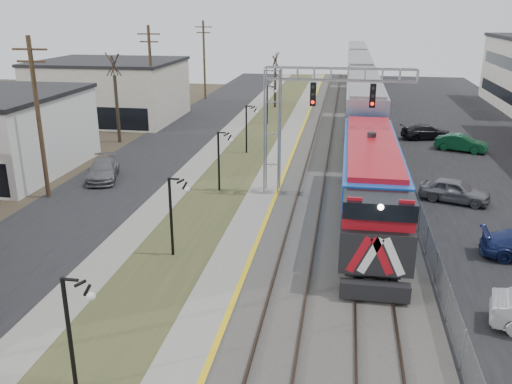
# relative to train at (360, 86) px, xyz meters

# --- Properties ---
(street_west) EXTENTS (7.00, 120.00, 0.04)m
(street_west) POSITION_rel_train_xyz_m (-17.00, -24.19, -2.90)
(street_west) COLOR black
(street_west) RESTS_ON ground
(sidewalk) EXTENTS (2.00, 120.00, 0.08)m
(sidewalk) POSITION_rel_train_xyz_m (-12.50, -24.19, -2.88)
(sidewalk) COLOR gray
(sidewalk) RESTS_ON ground
(grass_median) EXTENTS (4.00, 120.00, 0.06)m
(grass_median) POSITION_rel_train_xyz_m (-9.50, -24.19, -2.89)
(grass_median) COLOR #3D4424
(grass_median) RESTS_ON ground
(platform) EXTENTS (2.00, 120.00, 0.24)m
(platform) POSITION_rel_train_xyz_m (-6.50, -24.19, -2.80)
(platform) COLOR gray
(platform) RESTS_ON ground
(ballast_bed) EXTENTS (8.00, 120.00, 0.20)m
(ballast_bed) POSITION_rel_train_xyz_m (-1.50, -24.19, -2.82)
(ballast_bed) COLOR #595651
(ballast_bed) RESTS_ON ground
(parking_lot) EXTENTS (16.00, 120.00, 0.04)m
(parking_lot) POSITION_rel_train_xyz_m (10.50, -24.19, -2.90)
(parking_lot) COLOR black
(parking_lot) RESTS_ON ground
(platform_edge) EXTENTS (0.24, 120.00, 0.01)m
(platform_edge) POSITION_rel_train_xyz_m (-5.62, -24.19, -2.67)
(platform_edge) COLOR gold
(platform_edge) RESTS_ON platform
(track_near) EXTENTS (1.58, 120.00, 0.15)m
(track_near) POSITION_rel_train_xyz_m (-3.50, -24.19, -2.64)
(track_near) COLOR #2D2119
(track_near) RESTS_ON ballast_bed
(track_far) EXTENTS (1.58, 120.00, 0.15)m
(track_far) POSITION_rel_train_xyz_m (-0.00, -24.19, -2.64)
(track_far) COLOR #2D2119
(track_far) RESTS_ON ballast_bed
(train) EXTENTS (3.00, 85.85, 5.33)m
(train) POSITION_rel_train_xyz_m (0.00, 0.00, 0.00)
(train) COLOR #164CB4
(train) RESTS_ON ground
(signal_gantry) EXTENTS (9.00, 1.07, 8.15)m
(signal_gantry) POSITION_rel_train_xyz_m (-4.28, -31.20, 2.67)
(signal_gantry) COLOR gray
(signal_gantry) RESTS_ON ground
(lampposts) EXTENTS (0.14, 62.14, 4.00)m
(lampposts) POSITION_rel_train_xyz_m (-9.50, -40.90, -0.92)
(lampposts) COLOR black
(lampposts) RESTS_ON ground
(utility_poles) EXTENTS (0.28, 80.28, 10.00)m
(utility_poles) POSITION_rel_train_xyz_m (-20.00, -34.19, 2.08)
(utility_poles) COLOR #4C3823
(utility_poles) RESTS_ON ground
(fence) EXTENTS (0.04, 120.00, 1.60)m
(fence) POSITION_rel_train_xyz_m (2.70, -24.19, -2.12)
(fence) COLOR gray
(fence) RESTS_ON ground
(bare_trees) EXTENTS (12.30, 42.30, 5.95)m
(bare_trees) POSITION_rel_train_xyz_m (-18.16, -20.27, -0.22)
(bare_trees) COLOR #382D23
(bare_trees) RESTS_ON ground
(car_lot_e) EXTENTS (4.56, 3.02, 1.44)m
(car_lot_e) POSITION_rel_train_xyz_m (5.43, -30.88, -2.20)
(car_lot_e) COLOR slate
(car_lot_e) RESTS_ON ground
(car_lot_f) EXTENTS (4.43, 2.86, 1.38)m
(car_lot_f) POSITION_rel_train_xyz_m (8.25, -17.63, -2.23)
(car_lot_f) COLOR #0E4828
(car_lot_f) RESTS_ON ground
(car_street_b) EXTENTS (3.27, 5.11, 1.38)m
(car_street_b) POSITION_rel_train_xyz_m (-18.14, -30.05, -2.23)
(car_street_b) COLOR slate
(car_street_b) RESTS_ON ground
(car_lot_g) EXTENTS (4.94, 3.06, 1.33)m
(car_lot_g) POSITION_rel_train_xyz_m (5.93, -13.50, -2.25)
(car_lot_g) COLOR black
(car_lot_g) RESTS_ON ground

